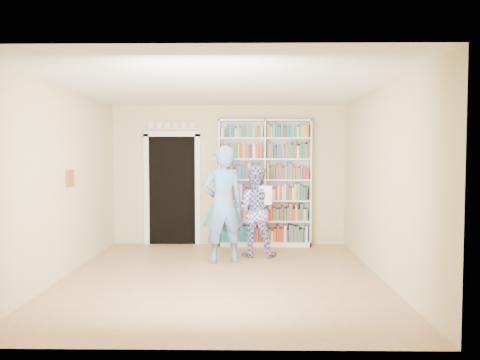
# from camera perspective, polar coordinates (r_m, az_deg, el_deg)

# --- Properties ---
(floor) EXTENTS (5.00, 5.00, 0.00)m
(floor) POSITION_cam_1_polar(r_m,az_deg,el_deg) (6.81, -2.21, -11.74)
(floor) COLOR #A1724E
(floor) RESTS_ON ground
(ceiling) EXTENTS (5.00, 5.00, 0.00)m
(ceiling) POSITION_cam_1_polar(r_m,az_deg,el_deg) (6.66, -2.26, 11.35)
(ceiling) COLOR white
(ceiling) RESTS_ON wall_back
(wall_back) EXTENTS (4.50, 0.00, 4.50)m
(wall_back) POSITION_cam_1_polar(r_m,az_deg,el_deg) (9.09, -1.39, 0.59)
(wall_back) COLOR beige
(wall_back) RESTS_ON floor
(wall_left) EXTENTS (0.00, 5.00, 5.00)m
(wall_left) POSITION_cam_1_polar(r_m,az_deg,el_deg) (7.08, -20.72, -0.29)
(wall_left) COLOR beige
(wall_left) RESTS_ON floor
(wall_right) EXTENTS (0.00, 5.00, 5.00)m
(wall_right) POSITION_cam_1_polar(r_m,az_deg,el_deg) (6.86, 16.90, -0.33)
(wall_right) COLOR beige
(wall_right) RESTS_ON floor
(bookshelf) EXTENTS (1.75, 0.33, 2.41)m
(bookshelf) POSITION_cam_1_polar(r_m,az_deg,el_deg) (8.94, 3.03, -0.31)
(bookshelf) COLOR white
(bookshelf) RESTS_ON floor
(doorway) EXTENTS (1.10, 0.08, 2.43)m
(doorway) POSITION_cam_1_polar(r_m,az_deg,el_deg) (9.19, -8.27, -0.48)
(doorway) COLOR black
(doorway) RESTS_ON floor
(wall_art) EXTENTS (0.03, 0.25, 0.25)m
(wall_art) POSITION_cam_1_polar(r_m,az_deg,el_deg) (7.26, -20.00, 0.19)
(wall_art) COLOR brown
(wall_art) RESTS_ON wall_left
(man_blue) EXTENTS (0.79, 0.64, 1.89)m
(man_blue) POSITION_cam_1_polar(r_m,az_deg,el_deg) (7.54, -2.11, -2.99)
(man_blue) COLOR #5384B9
(man_blue) RESTS_ON floor
(man_plaid) EXTENTS (0.80, 0.65, 1.57)m
(man_plaid) POSITION_cam_1_polar(r_m,az_deg,el_deg) (8.03, 1.78, -3.77)
(man_plaid) COLOR #3439A0
(man_plaid) RESTS_ON floor
(paper_sheet) EXTENTS (0.22, 0.01, 0.32)m
(paper_sheet) POSITION_cam_1_polar(r_m,az_deg,el_deg) (7.84, 3.09, -1.86)
(paper_sheet) COLOR white
(paper_sheet) RESTS_ON man_plaid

